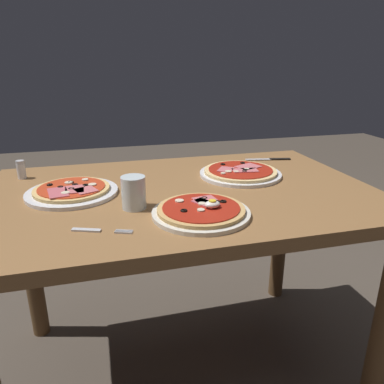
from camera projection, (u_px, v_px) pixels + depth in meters
The scene contains 9 objects.
ground_plane at pixel (184, 365), 1.49m from camera, with size 8.00×8.00×0.00m, color #4C4238.
dining_table at pixel (183, 221), 1.27m from camera, with size 1.27×0.82×0.75m.
pizza_foreground at pixel (203, 211), 1.03m from camera, with size 0.28×0.28×0.05m.
pizza_across_left at pixel (72, 191), 1.19m from camera, with size 0.29×0.29×0.03m.
pizza_across_right at pixel (240, 172), 1.38m from camera, with size 0.30×0.30×0.03m.
water_glass_near at pixel (134, 194), 1.07m from camera, with size 0.07×0.07×0.10m.
fork at pixel (97, 231), 0.93m from camera, with size 0.15×0.07×0.00m.
knife at pixel (271, 159), 1.59m from camera, with size 0.19×0.06×0.01m.
salt_shaker at pixel (21, 170), 1.34m from camera, with size 0.03×0.03×0.07m.
Camera 1 is at (-0.27, -1.13, 1.16)m, focal length 34.65 mm.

